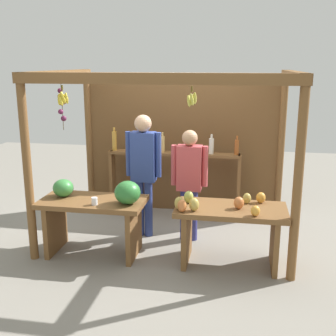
{
  "coord_description": "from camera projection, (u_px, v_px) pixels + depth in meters",
  "views": [
    {
      "loc": [
        0.9,
        -5.38,
        2.32
      ],
      "look_at": [
        0.0,
        -0.2,
        1.0
      ],
      "focal_mm": 44.98,
      "sensor_mm": 36.0,
      "label": 1
    }
  ],
  "objects": [
    {
      "name": "ground_plane",
      "position": [
        170.0,
        234.0,
        5.86
      ],
      "size": [
        12.0,
        12.0,
        0.0
      ],
      "primitive_type": "plane",
      "color": "gray",
      "rests_on": "ground"
    },
    {
      "name": "market_stall",
      "position": [
        176.0,
        136.0,
        5.98
      ],
      "size": [
        3.15,
        2.14,
        2.22
      ],
      "color": "brown",
      "rests_on": "ground"
    },
    {
      "name": "fruit_counter_left",
      "position": [
        96.0,
        208.0,
        5.11
      ],
      "size": [
        1.31,
        0.64,
        0.98
      ],
      "color": "brown",
      "rests_on": "ground"
    },
    {
      "name": "fruit_counter_right",
      "position": [
        229.0,
        221.0,
        4.86
      ],
      "size": [
        1.29,
        0.64,
        0.85
      ],
      "color": "brown",
      "rests_on": "ground"
    },
    {
      "name": "bottle_shelf_unit",
      "position": [
        173.0,
        166.0,
        6.41
      ],
      "size": [
        2.02,
        0.22,
        1.36
      ],
      "color": "brown",
      "rests_on": "ground"
    },
    {
      "name": "vendor_man",
      "position": [
        144.0,
        165.0,
        5.58
      ],
      "size": [
        0.48,
        0.23,
        1.67
      ],
      "rotation": [
        0.0,
        0.0,
        0.02
      ],
      "color": "navy",
      "rests_on": "ground"
    },
    {
      "name": "vendor_woman",
      "position": [
        189.0,
        176.0,
        5.48
      ],
      "size": [
        0.48,
        0.2,
        1.49
      ],
      "rotation": [
        0.0,
        0.0,
        -0.18
      ],
      "color": "navy",
      "rests_on": "ground"
    }
  ]
}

